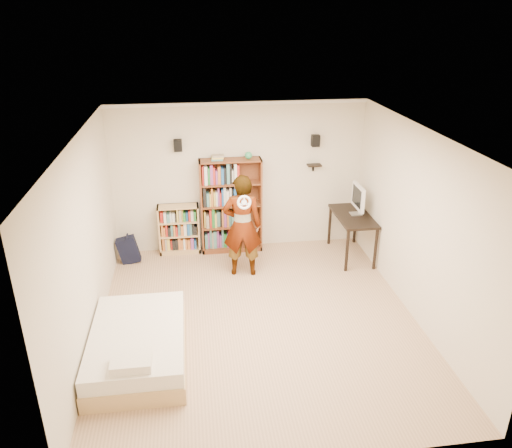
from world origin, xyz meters
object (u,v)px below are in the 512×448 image
at_px(tall_bookshelf, 231,206).
at_px(person, 242,226).
at_px(daybed, 138,341).
at_px(computer_desk, 351,236).
at_px(low_bookshelf, 179,229).

relative_size(tall_bookshelf, person, 0.99).
height_order(tall_bookshelf, daybed, tall_bookshelf).
bearing_deg(computer_desk, tall_bookshelf, 165.44).
relative_size(low_bookshelf, daybed, 0.50).
bearing_deg(tall_bookshelf, daybed, -116.15).
distance_m(tall_bookshelf, person, 0.93).
bearing_deg(computer_desk, daybed, -145.61).
bearing_deg(daybed, person, 52.89).
bearing_deg(daybed, low_bookshelf, 80.28).
bearing_deg(low_bookshelf, tall_bookshelf, -1.34).
relative_size(tall_bookshelf, daybed, 0.95).
bearing_deg(tall_bookshelf, person, -83.99).
height_order(tall_bookshelf, person, person).
relative_size(low_bookshelf, computer_desk, 0.78).
bearing_deg(daybed, tall_bookshelf, 63.85).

